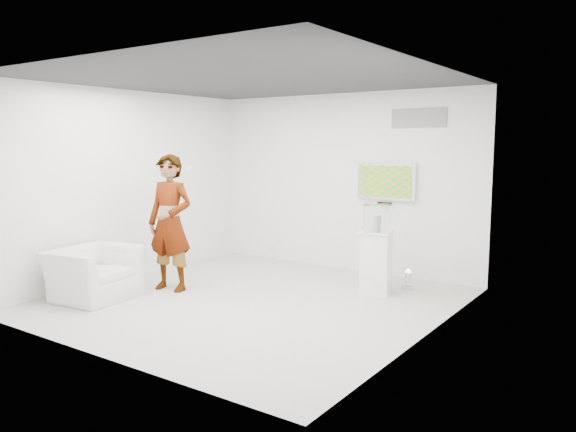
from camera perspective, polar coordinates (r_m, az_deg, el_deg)
The scene contains 10 objects.
room at distance 7.59m, azimuth -3.76°, elevation 2.39°, with size 5.01×5.01×3.00m.
tv at distance 9.23m, azimuth 9.97°, elevation 3.49°, with size 1.00×0.08×0.60m, color silver.
logo_decal at distance 9.06m, azimuth 13.13°, elevation 9.67°, with size 0.90×0.02×0.30m, color slate.
person at distance 8.40m, azimuth -11.89°, elevation -0.69°, with size 0.73×0.48×2.00m, color white.
armchair at distance 8.34m, azimuth -19.16°, elevation -5.52°, with size 1.10×0.96×0.71m, color white.
pedestal at distance 8.22m, azimuth 8.93°, elevation -4.66°, with size 0.44×0.44×0.91m, color white.
floor_uplight at distance 8.58m, azimuth 12.09°, elevation -6.36°, with size 0.19×0.19×0.29m, color silver.
vitrine at distance 8.11m, azimuth 9.02°, elevation -0.20°, with size 0.38×0.38×0.38m, color white.
console at distance 8.12m, azimuth 9.01°, elevation -0.73°, with size 0.05×0.17×0.23m, color white.
wii_remote at distance 8.30m, azimuth -10.03°, elevation 4.82°, with size 0.03×0.14×0.03m, color white.
Camera 1 is at (4.70, -5.92, 2.15)m, focal length 35.00 mm.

